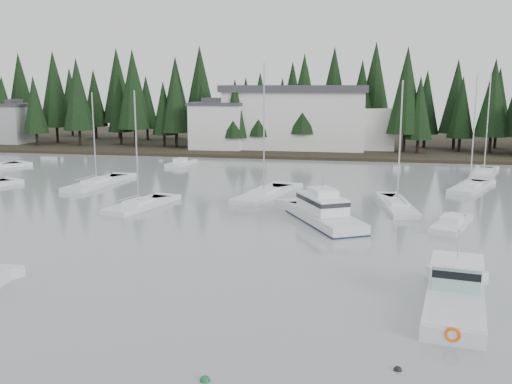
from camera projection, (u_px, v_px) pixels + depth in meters
The scene contains 17 objects.
far_shore_land at pixel (329, 143), 114.01m from camera, with size 240.00×54.00×1.00m, color black.
conifer_treeline at pixel (325, 149), 103.40m from camera, with size 200.00×22.00×20.00m, color black, non-canonical shape.
house_west at pixel (218, 125), 99.11m from camera, with size 9.54×7.42×8.75m.
house_far_west at pixel (8, 122), 108.85m from camera, with size 8.48×7.42×8.25m.
harbor_inn at pixel (307, 118), 99.34m from camera, with size 29.50×11.50×10.90m.
cabin_cruiser_center at pixel (324, 215), 48.52m from camera, with size 7.72×10.62×4.44m.
lobster_boat_teal at pixel (455, 300), 29.75m from camera, with size 4.18×8.64×4.61m.
sailboat_0 at pixel (397, 207), 54.14m from camera, with size 3.77×9.90×12.50m.
sailboat_2 at pixel (484, 174), 74.00m from camera, with size 4.91×9.20×13.63m.
sailboat_4 at pixel (470, 189), 63.71m from camera, with size 6.05×9.28×13.25m.
sailboat_7 at pixel (97, 185), 66.45m from camera, with size 3.69×10.92×11.23m.
sailboat_9 at pixel (264, 196), 59.78m from camera, with size 5.45×10.96×14.28m.
sailboat_10 at pixel (139, 207), 54.37m from camera, with size 4.54×8.58×11.60m.
runabout_1 at pixel (451, 226), 46.84m from camera, with size 4.24×6.76×1.42m.
runabout_3 at pixel (180, 164), 82.72m from camera, with size 2.98×6.20×1.42m.
mooring_buoy_green at pixel (205, 381), 22.69m from camera, with size 0.43×0.43×0.43m, color #145933.
mooring_buoy_dark at pixel (398, 370), 23.53m from camera, with size 0.35×0.35×0.35m, color black.
Camera 1 is at (7.16, -17.55, 11.64)m, focal length 40.00 mm.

